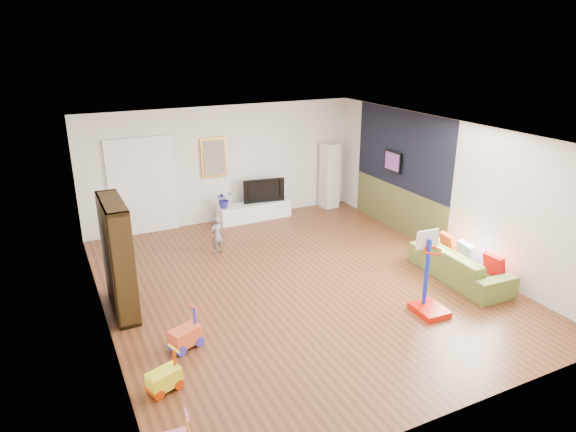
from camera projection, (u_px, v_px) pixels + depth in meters
name	position (u px, v px, depth m)	size (l,w,h in m)	color
floor	(298.00, 283.00, 9.17)	(6.50, 7.50, 0.00)	brown
ceiling	(299.00, 133.00, 8.26)	(6.50, 7.50, 0.00)	white
wall_back	(224.00, 164.00, 11.88)	(6.50, 0.00, 2.70)	silver
wall_front	(457.00, 314.00, 5.54)	(6.50, 0.00, 2.70)	silver
wall_left	(97.00, 245.00, 7.36)	(0.00, 7.50, 2.70)	silver
wall_right	(445.00, 188.00, 10.06)	(0.00, 7.50, 2.70)	silver
navy_accent	(402.00, 149.00, 11.07)	(0.01, 3.20, 1.70)	black
olive_wainscot	(397.00, 209.00, 11.53)	(0.01, 3.20, 1.00)	brown
doorway	(143.00, 188.00, 11.16)	(1.45, 0.06, 2.10)	white
painting_back	(214.00, 157.00, 11.68)	(0.62, 0.06, 0.92)	gold
artwork_right	(393.00, 161.00, 11.32)	(0.04, 0.56, 0.46)	#7F3F8C
media_console	(254.00, 211.00, 12.26)	(1.78, 0.44, 0.41)	white
tall_cabinet	(329.00, 176.00, 12.96)	(0.38, 0.38, 1.65)	silver
bookshelf	(118.00, 257.00, 7.98)	(0.33, 1.27, 1.85)	#32220D
sofa	(460.00, 264.00, 9.23)	(2.01, 0.78, 0.59)	#5D6F2B
basketball_hoop	(433.00, 275.00, 7.97)	(0.46, 0.57, 1.35)	red
ride_on_yellow	(163.00, 372.00, 6.32)	(0.40, 0.25, 0.54)	yellow
ride_on_orange	(185.00, 330.00, 7.19)	(0.44, 0.27, 0.59)	#D54E27
child	(217.00, 235.00, 10.31)	(0.28, 0.19, 0.78)	slate
tv	(263.00, 190.00, 12.23)	(1.00, 0.13, 0.57)	black
vase_plant	(224.00, 199.00, 11.79)	(0.37, 0.32, 0.41)	navy
pillow_left	(494.00, 265.00, 8.81)	(0.10, 0.38, 0.38)	red
pillow_center	(467.00, 254.00, 9.26)	(0.11, 0.41, 0.41)	silver
pillow_right	(448.00, 243.00, 9.74)	(0.09, 0.36, 0.36)	#B63711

